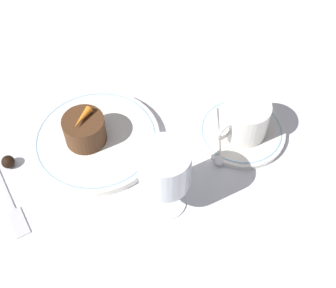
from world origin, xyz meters
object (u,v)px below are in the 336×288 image
at_px(dinner_plate, 96,140).
at_px(dessert_cake, 85,130).
at_px(wine_glass, 165,171).
at_px(fork, 8,198).
at_px(coffee_cup, 246,118).

xyz_separation_m(dinner_plate, dessert_cake, (0.01, -0.01, 0.03)).
distance_m(wine_glass, dessert_cake, 0.18).
bearing_deg(wine_glass, dinner_plate, -83.26).
bearing_deg(wine_glass, fork, -40.05).
bearing_deg(coffee_cup, dinner_plate, -34.65).
bearing_deg(dessert_cake, dinner_plate, 148.71).
xyz_separation_m(coffee_cup, dessert_cake, (0.22, -0.15, -0.01)).
bearing_deg(coffee_cup, wine_glass, 6.00).
bearing_deg(fork, wine_glass, 139.95).
distance_m(coffee_cup, dessert_cake, 0.27).
height_order(coffee_cup, wine_glass, wine_glass).
distance_m(fork, dessert_cake, 0.16).
bearing_deg(dessert_cake, fork, 4.33).
height_order(fork, dessert_cake, dessert_cake).
bearing_deg(dinner_plate, coffee_cup, 145.35).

